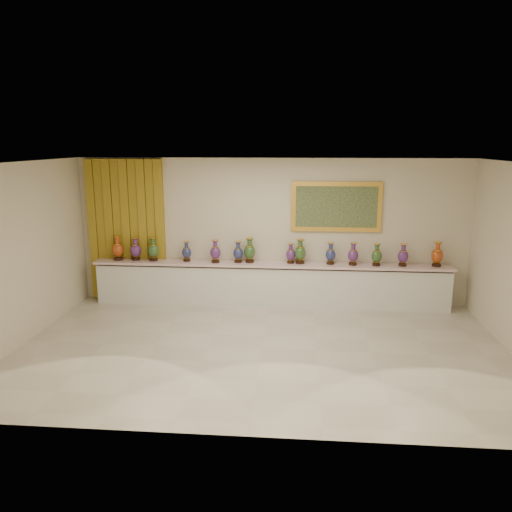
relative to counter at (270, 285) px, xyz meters
The scene contains 17 objects.
ground 2.31m from the counter, 90.00° to the right, with size 8.00×8.00×0.00m, color beige.
room 2.61m from the counter, behind, with size 8.00×8.00×8.00m.
counter is the anchor object (origin of this frame).
vase_0 3.26m from the counter, behind, with size 0.29×0.29×0.51m.
vase_1 2.89m from the counter, behind, with size 0.29×0.29×0.48m.
vase_2 2.52m from the counter, behind, with size 0.23×0.23×0.49m.
vase_3 1.85m from the counter, behind, with size 0.24×0.24×0.42m.
vase_4 1.31m from the counter, behind, with size 0.26×0.26×0.47m.
vase_5 0.93m from the counter, behind, with size 0.22×0.22×0.44m.
vase_6 0.81m from the counter, behind, with size 0.30×0.30×0.51m.
vase_7 0.77m from the counter, ahead, with size 0.19×0.19×0.41m.
vase_8 0.92m from the counter, ahead, with size 0.30×0.30×0.50m.
vase_9 1.38m from the counter, ahead, with size 0.21×0.21×0.44m.
vase_10 1.79m from the counter, ahead, with size 0.24×0.24×0.45m.
vase_11 2.22m from the counter, ahead, with size 0.27×0.27×0.45m.
vase_12 2.72m from the counter, ahead, with size 0.27×0.27×0.45m.
vase_13 3.37m from the counter, ahead, with size 0.29×0.29×0.50m.
Camera 1 is at (0.55, -7.60, 3.31)m, focal length 35.00 mm.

